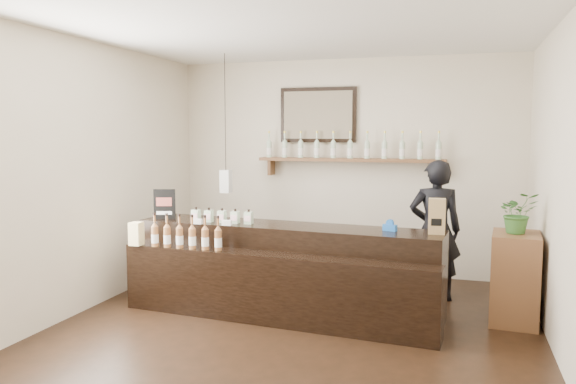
{
  "coord_description": "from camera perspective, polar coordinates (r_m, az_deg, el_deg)",
  "views": [
    {
      "loc": [
        1.44,
        -4.77,
        1.84
      ],
      "look_at": [
        -0.22,
        0.7,
        1.24
      ],
      "focal_mm": 35.0,
      "sensor_mm": 36.0,
      "label": 1
    }
  ],
  "objects": [
    {
      "name": "potted_plant",
      "position": [
        5.83,
        22.3,
        -1.96
      ],
      "size": [
        0.43,
        0.4,
        0.4
      ],
      "primitive_type": "imported",
      "rotation": [
        0.0,
        0.0,
        0.28
      ],
      "color": "#356A2A",
      "rests_on": "side_cabinet"
    },
    {
      "name": "promo_sign",
      "position": [
        6.31,
        -12.44,
        -1.23
      ],
      "size": [
        0.23,
        0.09,
        0.33
      ],
      "color": "black",
      "rests_on": "counter"
    },
    {
      "name": "room_shell",
      "position": [
        4.98,
        0.12,
        4.4
      ],
      "size": [
        5.0,
        5.0,
        5.0
      ],
      "color": "beige",
      "rests_on": "ground"
    },
    {
      "name": "counter",
      "position": [
        5.79,
        -0.69,
        -8.19
      ],
      "size": [
        3.25,
        1.11,
        1.05
      ],
      "color": "black",
      "rests_on": "ground"
    },
    {
      "name": "side_cabinet",
      "position": [
        5.95,
        22.05,
        -8.08
      ],
      "size": [
        0.49,
        0.64,
        0.88
      ],
      "color": "brown",
      "rests_on": "ground"
    },
    {
      "name": "back_wall_decor",
      "position": [
        7.32,
        4.38,
        5.32
      ],
      "size": [
        2.66,
        0.96,
        1.69
      ],
      "color": "brown",
      "rests_on": "ground"
    },
    {
      "name": "paper_bag",
      "position": [
        5.45,
        14.88,
        -2.4
      ],
      "size": [
        0.16,
        0.13,
        0.33
      ],
      "color": "olive",
      "rests_on": "counter"
    },
    {
      "name": "ground",
      "position": [
        5.31,
        0.11,
        -14.3
      ],
      "size": [
        5.0,
        5.0,
        0.0
      ],
      "primitive_type": "plane",
      "color": "black",
      "rests_on": "ground"
    },
    {
      "name": "tape_dispenser",
      "position": [
        5.53,
        10.31,
        -3.46
      ],
      "size": [
        0.14,
        0.09,
        0.11
      ],
      "color": "#1753A6",
      "rests_on": "counter"
    },
    {
      "name": "shopkeeper",
      "position": [
        6.39,
        14.74,
        -2.86
      ],
      "size": [
        0.7,
        0.51,
        1.76
      ],
      "primitive_type": "imported",
      "rotation": [
        0.0,
        0.0,
        3.29
      ],
      "color": "black",
      "rests_on": "ground"
    }
  ]
}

